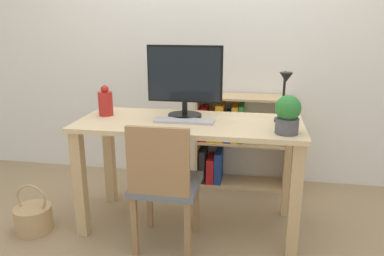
% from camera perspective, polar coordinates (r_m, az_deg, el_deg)
% --- Properties ---
extents(ground_plane, '(10.00, 10.00, 0.00)m').
position_cam_1_polar(ground_plane, '(2.73, -0.38, -14.33)').
color(ground_plane, '#997F5B').
extents(wall_back, '(8.00, 0.05, 2.60)m').
position_cam_1_polar(wall_back, '(3.26, 2.57, 14.66)').
color(wall_back, silver).
rests_on(wall_back, ground_plane).
extents(desk, '(1.46, 0.61, 0.75)m').
position_cam_1_polar(desk, '(2.48, -0.40, -2.17)').
color(desk, '#D8BC8C').
rests_on(desk, ground_plane).
extents(monitor, '(0.51, 0.23, 0.48)m').
position_cam_1_polar(monitor, '(2.51, -1.13, 7.59)').
color(monitor, black).
rests_on(monitor, desk).
extents(keyboard, '(0.39, 0.12, 0.02)m').
position_cam_1_polar(keyboard, '(2.41, -1.17, 1.10)').
color(keyboard, '#B2B2B7').
rests_on(keyboard, desk).
extents(vase, '(0.10, 0.10, 0.21)m').
position_cam_1_polar(vase, '(2.64, -13.05, 3.83)').
color(vase, '#B2231E').
rests_on(vase, desk).
extents(desk_lamp, '(0.10, 0.19, 0.33)m').
position_cam_1_polar(desk_lamp, '(2.39, 13.92, 5.24)').
color(desk_lamp, black).
rests_on(desk_lamp, desk).
extents(potted_plant, '(0.15, 0.15, 0.23)m').
position_cam_1_polar(potted_plant, '(2.21, 14.37, 2.07)').
color(potted_plant, '#4C4C51').
rests_on(potted_plant, desk).
extents(chair, '(0.40, 0.40, 0.82)m').
position_cam_1_polar(chair, '(2.27, -4.30, -8.25)').
color(chair, slate).
rests_on(chair, ground_plane).
extents(bookshelf, '(0.77, 0.28, 0.78)m').
position_cam_1_polar(bookshelf, '(3.21, 5.40, -1.66)').
color(bookshelf, tan).
rests_on(bookshelf, ground_plane).
extents(basket, '(0.25, 0.25, 0.34)m').
position_cam_1_polar(basket, '(2.81, -23.01, -12.44)').
color(basket, tan).
rests_on(basket, ground_plane).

